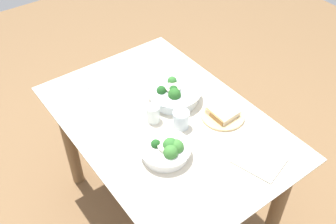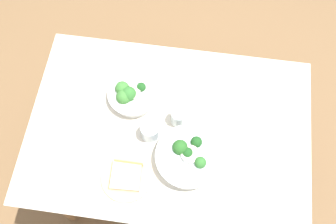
{
  "view_description": "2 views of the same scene",
  "coord_description": "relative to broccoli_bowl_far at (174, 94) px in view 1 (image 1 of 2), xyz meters",
  "views": [
    {
      "loc": [
        1.07,
        -0.78,
        2.01
      ],
      "look_at": [
        0.0,
        0.02,
        0.78
      ],
      "focal_mm": 41.68,
      "sensor_mm": 36.0,
      "label": 1
    },
    {
      "loc": [
        -0.08,
        0.61,
        2.3
      ],
      "look_at": [
        0.01,
        -0.06,
        0.78
      ],
      "focal_mm": 41.74,
      "sensor_mm": 36.0,
      "label": 2
    }
  ],
  "objects": [
    {
      "name": "table_knife_left",
      "position": [
        -0.04,
        -0.3,
        -0.04
      ],
      "size": [
        0.11,
        0.15,
        0.0
      ],
      "primitive_type": "cube",
      "rotation": [
        0.0,
        0.0,
        2.19
      ],
      "color": "#B7B7BC",
      "rests_on": "dining_table"
    },
    {
      "name": "broccoli_bowl_far",
      "position": [
        0.0,
        0.0,
        0.0
      ],
      "size": [
        0.27,
        0.27,
        0.1
      ],
      "color": "white",
      "rests_on": "dining_table"
    },
    {
      "name": "water_glass_center",
      "position": [
        0.06,
        -0.17,
        0.0
      ],
      "size": [
        0.07,
        0.07,
        0.08
      ],
      "primitive_type": "cylinder",
      "color": "silver",
      "rests_on": "dining_table"
    },
    {
      "name": "bread_side_plate",
      "position": [
        0.24,
        0.11,
        -0.02
      ],
      "size": [
        0.21,
        0.21,
        0.04
      ],
      "color": "#D6B27A",
      "rests_on": "dining_table"
    },
    {
      "name": "dining_table",
      "position": [
        0.1,
        -0.12,
        -0.17
      ],
      "size": [
        1.21,
        0.83,
        0.74
      ],
      "color": "beige",
      "rests_on": "ground_plane"
    },
    {
      "name": "fork_by_near_bowl",
      "position": [
        0.07,
        -0.35,
        -0.03
      ],
      "size": [
        0.08,
        0.08,
        0.0
      ],
      "rotation": [
        0.0,
        0.0,
        2.4
      ],
      "color": "#B7B7BC",
      "rests_on": "dining_table"
    },
    {
      "name": "fork_by_far_bowl",
      "position": [
        -0.34,
        -0.28,
        -0.03
      ],
      "size": [
        0.03,
        0.1,
        0.0
      ],
      "rotation": [
        0.0,
        0.0,
        4.89
      ],
      "color": "#B7B7BC",
      "rests_on": "dining_table"
    },
    {
      "name": "broccoli_bowl_near",
      "position": [
        0.28,
        -0.25,
        0.0
      ],
      "size": [
        0.22,
        0.22,
        0.1
      ],
      "color": "white",
      "rests_on": "dining_table"
    },
    {
      "name": "napkin_folded_upper",
      "position": [
        0.54,
        0.05,
        -0.03
      ],
      "size": [
        0.23,
        0.21,
        0.01
      ],
      "primitive_type": "cube",
      "rotation": [
        0.0,
        0.0,
        0.27
      ],
      "color": "#B1A997",
      "rests_on": "dining_table"
    },
    {
      "name": "water_glass_side",
      "position": [
        0.17,
        -0.09,
        0.01
      ],
      "size": [
        0.08,
        0.08,
        0.09
      ],
      "primitive_type": "cylinder",
      "color": "silver",
      "rests_on": "dining_table"
    },
    {
      "name": "ground_plane",
      "position": [
        0.1,
        -0.12,
        -0.78
      ],
      "size": [
        6.0,
        6.0,
        0.0
      ],
      "primitive_type": "plane",
      "color": "brown"
    }
  ]
}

